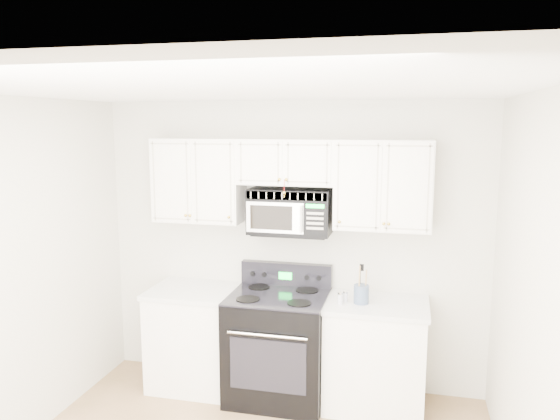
% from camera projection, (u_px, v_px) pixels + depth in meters
% --- Properties ---
extents(room, '(3.51, 3.51, 2.61)m').
position_uv_depth(room, '(230.00, 308.00, 3.31)').
color(room, '#9E7755').
rests_on(room, ground).
extents(base_cabinet_left, '(0.86, 0.65, 0.92)m').
position_uv_depth(base_cabinet_left, '(199.00, 341.00, 5.01)').
color(base_cabinet_left, white).
rests_on(base_cabinet_left, ground).
extents(base_cabinet_right, '(0.86, 0.65, 0.92)m').
position_uv_depth(base_cabinet_right, '(375.00, 358.00, 4.64)').
color(base_cabinet_right, white).
rests_on(base_cabinet_right, ground).
extents(range, '(0.84, 0.76, 1.14)m').
position_uv_depth(range, '(278.00, 344.00, 4.79)').
color(range, black).
rests_on(range, ground).
extents(upper_cabinets, '(2.44, 0.37, 0.75)m').
position_uv_depth(upper_cabinets, '(288.00, 178.00, 4.73)').
color(upper_cabinets, white).
rests_on(upper_cabinets, ground).
extents(microwave, '(0.71, 0.41, 0.39)m').
position_uv_depth(microwave, '(290.00, 211.00, 4.75)').
color(microwave, black).
rests_on(microwave, ground).
extents(utensil_crock, '(0.13, 0.13, 0.33)m').
position_uv_depth(utensil_crock, '(361.00, 294.00, 4.53)').
color(utensil_crock, '#464D6B').
rests_on(utensil_crock, base_cabinet_right).
extents(shaker_salt, '(0.04, 0.04, 0.09)m').
position_uv_depth(shaker_salt, '(345.00, 296.00, 4.57)').
color(shaker_salt, '#B2B2C2').
rests_on(shaker_salt, base_cabinet_right).
extents(shaker_pepper, '(0.04, 0.04, 0.10)m').
position_uv_depth(shaker_pepper, '(340.00, 298.00, 4.51)').
color(shaker_pepper, '#B2B2C2').
rests_on(shaker_pepper, base_cabinet_right).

